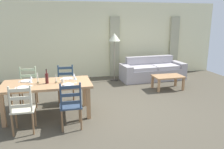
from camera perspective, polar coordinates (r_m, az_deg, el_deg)
ground_plane at (r=5.48m, az=1.03°, el=-8.86°), size 9.60×9.60×0.02m
wall_far at (r=8.33m, az=-4.76°, el=8.57°), size 9.60×0.16×2.70m
curtain_panel_left at (r=8.37m, az=0.65°, el=6.92°), size 0.35×0.08×2.20m
curtain_panel_right at (r=9.26m, az=15.32°, el=7.10°), size 0.35×0.08×2.20m
dining_table at (r=5.14m, az=-16.07°, el=-3.01°), size 1.90×0.96×0.75m
dining_chair_near_left at (r=4.56m, az=-21.62°, el=-8.09°), size 0.43×0.41×0.96m
dining_chair_near_right at (r=4.48m, az=-10.34°, el=-7.69°), size 0.42×0.40×0.96m
dining_chair_far_left at (r=5.95m, az=-20.34°, el=-2.92°), size 0.43×0.41×0.96m
dining_chair_far_right at (r=5.91m, az=-11.54°, el=-2.43°), size 0.44×0.42×0.96m
dinner_plate_near_left at (r=4.92m, az=-21.49°, el=-3.03°), size 0.24×0.24×0.02m
fork_near_left at (r=4.94m, az=-23.20°, el=-3.18°), size 0.03×0.17×0.01m
dinner_plate_near_right at (r=4.87m, az=-10.95°, el=-2.47°), size 0.24×0.24×0.02m
fork_near_right at (r=4.87m, az=-12.71°, el=-2.63°), size 0.03×0.17×0.01m
dinner_plate_far_left at (r=5.39m, az=-20.82°, el=-1.53°), size 0.24×0.24×0.02m
fork_far_left at (r=5.42m, az=-22.39°, el=-1.68°), size 0.03×0.17×0.01m
dinner_plate_far_right at (r=5.35m, az=-11.23°, el=-1.00°), size 0.24×0.24×0.02m
fork_far_right at (r=5.35m, az=-12.83°, el=-1.16°), size 0.03×0.17×0.01m
wine_bottle at (r=5.05m, az=-16.12°, el=-0.89°), size 0.07×0.07×0.32m
wine_glass_near_left at (r=4.97m, az=-19.89°, el=-1.49°), size 0.06×0.06×0.16m
wine_glass_near_right at (r=4.95m, az=-9.24°, el=-0.90°), size 0.06×0.06×0.16m
wine_glass_far_left at (r=5.23m, az=-19.75°, el=-0.75°), size 0.06×0.06×0.16m
wine_glass_far_right at (r=5.23m, az=-9.60°, el=-0.12°), size 0.06×0.06×0.16m
coffee_cup_primary at (r=5.04m, az=-12.34°, el=-1.54°), size 0.07×0.07×0.09m
candle_tall at (r=5.13m, az=-18.18°, el=-1.44°), size 0.05×0.05×0.23m
candle_short at (r=5.06m, az=-13.92°, el=-1.53°), size 0.05×0.05×0.19m
couch at (r=8.20m, az=10.06°, el=0.83°), size 2.32×0.94×0.80m
coffee_table at (r=7.12m, az=13.92°, el=-0.81°), size 0.90×0.56×0.42m
standing_lamp at (r=7.76m, az=0.61°, el=8.69°), size 0.40×0.40×1.64m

